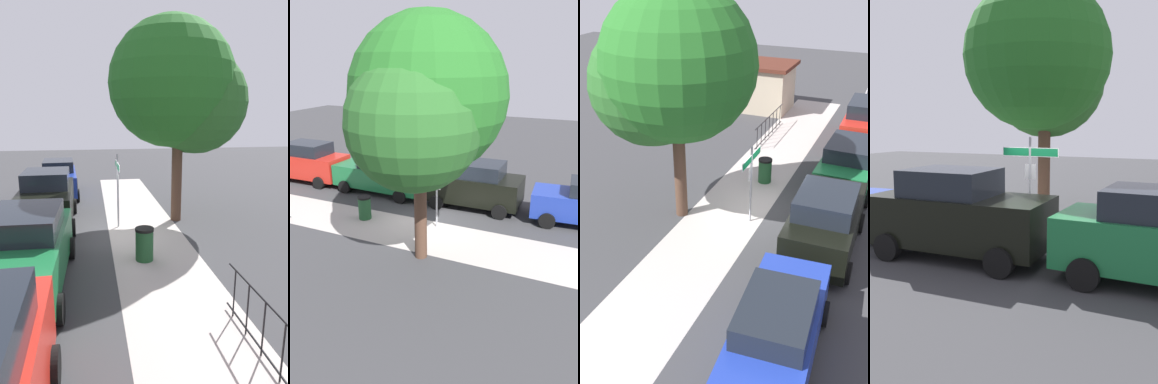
{
  "view_description": "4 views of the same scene",
  "coord_description": "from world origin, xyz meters",
  "views": [
    {
      "loc": [
        11.29,
        -0.54,
        4.13
      ],
      "look_at": [
        0.22,
        1.26,
        1.51
      ],
      "focal_mm": 30.65,
      "sensor_mm": 36.0,
      "label": 1
    },
    {
      "loc": [
        -6.04,
        12.68,
        6.36
      ],
      "look_at": [
        -0.45,
        0.4,
        1.45
      ],
      "focal_mm": 34.66,
      "sensor_mm": 36.0,
      "label": 2
    },
    {
      "loc": [
        -13.45,
        -4.12,
        8.38
      ],
      "look_at": [
        -0.82,
        1.26,
        1.07
      ],
      "focal_mm": 43.38,
      "sensor_mm": 36.0,
      "label": 3
    },
    {
      "loc": [
        4.02,
        -10.6,
        3.1
      ],
      "look_at": [
        -1.1,
        0.48,
        1.17
      ],
      "focal_mm": 39.8,
      "sensor_mm": 36.0,
      "label": 4
    }
  ],
  "objects": [
    {
      "name": "ground_plane",
      "position": [
        0.0,
        0.0,
        0.0
      ],
      "size": [
        60.0,
        60.0,
        0.0
      ],
      "primitive_type": "plane",
      "color": "#38383A"
    },
    {
      "name": "sidewalk_strip",
      "position": [
        2.0,
        1.3,
        0.0
      ],
      "size": [
        24.0,
        2.6,
        0.0
      ],
      "primitive_type": "cube",
      "color": "#AEA59F",
      "rests_on": "ground_plane"
    },
    {
      "name": "street_sign",
      "position": [
        -0.57,
        0.4,
        1.91
      ],
      "size": [
        1.68,
        0.07,
        2.77
      ],
      "color": "#9EA0A5",
      "rests_on": "ground_plane"
    },
    {
      "name": "shade_tree",
      "position": [
        -1.24,
        2.8,
        5.06
      ],
      "size": [
        4.75,
        5.3,
        7.68
      ],
      "color": "#4D3426",
      "rests_on": "ground_plane"
    },
    {
      "name": "car_black",
      "position": [
        -1.24,
        -2.26,
        1.03
      ],
      "size": [
        4.22,
        2.18,
        2.08
      ],
      "rotation": [
        0.0,
        0.0,
        0.02
      ],
      "color": "black",
      "rests_on": "ground_plane"
    },
    {
      "name": "car_green",
      "position": [
        3.55,
        -2.2,
        0.95
      ],
      "size": [
        4.7,
        2.19,
        1.89
      ],
      "rotation": [
        0.0,
        0.0,
        -0.02
      ],
      "color": "#196434",
      "rests_on": "ground_plane"
    },
    {
      "name": "car_red",
      "position": [
        8.35,
        -2.13,
        1.05
      ],
      "size": [
        4.71,
        2.07,
        2.12
      ],
      "rotation": [
        0.0,
        0.0,
        0.01
      ],
      "color": "red",
      "rests_on": "ground_plane"
    },
    {
      "name": "trash_bin",
      "position": [
        2.5,
        0.9,
        0.49
      ],
      "size": [
        0.55,
        0.55,
        0.98
      ],
      "color": "#1E4C28",
      "rests_on": "ground_plane"
    }
  ]
}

